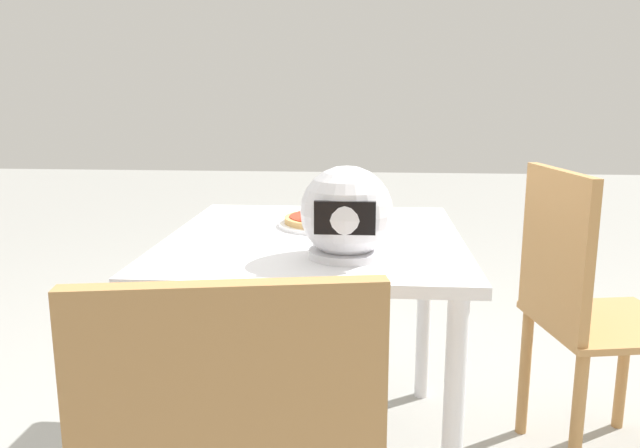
# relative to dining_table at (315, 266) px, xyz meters

# --- Properties ---
(dining_table) EXTENTS (0.84, 0.94, 0.70)m
(dining_table) POSITION_rel_dining_table_xyz_m (0.00, 0.00, 0.00)
(dining_table) COLOR white
(dining_table) RESTS_ON ground
(pizza_plate) EXTENTS (0.29, 0.29, 0.01)m
(pizza_plate) POSITION_rel_dining_table_xyz_m (-0.02, -0.13, 0.10)
(pizza_plate) COLOR white
(pizza_plate) RESTS_ON dining_table
(pizza) EXTENTS (0.25, 0.25, 0.05)m
(pizza) POSITION_rel_dining_table_xyz_m (-0.03, -0.13, 0.12)
(pizza) COLOR tan
(pizza) RESTS_ON pizza_plate
(motorcycle_helmet) EXTENTS (0.23, 0.23, 0.23)m
(motorcycle_helmet) POSITION_rel_dining_table_xyz_m (-0.10, 0.24, 0.20)
(motorcycle_helmet) COLOR silver
(motorcycle_helmet) RESTS_ON dining_table
(chair_side) EXTENTS (0.47, 0.47, 0.90)m
(chair_side) POSITION_rel_dining_table_xyz_m (-0.78, -0.03, -0.10)
(chair_side) COLOR #B7844C
(chair_side) RESTS_ON ground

